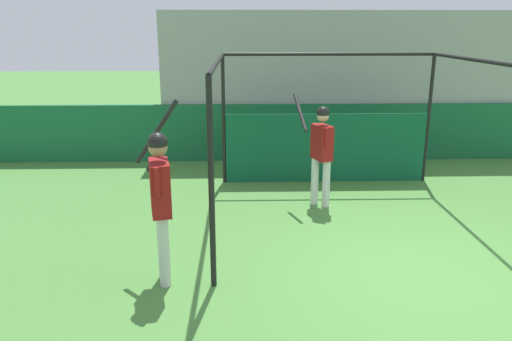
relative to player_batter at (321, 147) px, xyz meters
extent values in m
plane|color=#477F38|center=(0.90, -2.58, -1.04)|extent=(60.00, 60.00, 0.00)
cube|color=#196038|center=(0.90, 3.09, -0.39)|extent=(24.00, 0.12, 1.31)
cube|color=#9E9E99|center=(0.90, 5.15, 0.63)|extent=(8.15, 4.00, 3.36)
cube|color=#1E6B3D|center=(-2.40, 3.55, 0.31)|extent=(0.45, 0.40, 0.10)
cube|color=#1E6B3D|center=(-2.40, 3.73, 0.54)|extent=(0.45, 0.06, 0.40)
cube|color=#1E6B3D|center=(-1.85, 3.55, 0.31)|extent=(0.45, 0.40, 0.10)
cube|color=#1E6B3D|center=(-1.85, 3.73, 0.54)|extent=(0.45, 0.06, 0.40)
cube|color=#1E6B3D|center=(-1.30, 3.55, 0.31)|extent=(0.45, 0.40, 0.10)
cube|color=#1E6B3D|center=(-1.30, 3.73, 0.54)|extent=(0.45, 0.06, 0.40)
cube|color=#1E6B3D|center=(-0.75, 3.55, 0.31)|extent=(0.45, 0.40, 0.10)
cube|color=#1E6B3D|center=(-0.75, 3.73, 0.54)|extent=(0.45, 0.06, 0.40)
cube|color=#1E6B3D|center=(-0.20, 3.55, 0.31)|extent=(0.45, 0.40, 0.10)
cube|color=#1E6B3D|center=(-0.20, 3.73, 0.54)|extent=(0.45, 0.06, 0.40)
cube|color=#1E6B3D|center=(0.35, 3.55, 0.31)|extent=(0.45, 0.40, 0.10)
cube|color=#1E6B3D|center=(0.35, 3.73, 0.54)|extent=(0.45, 0.06, 0.40)
cube|color=#1E6B3D|center=(0.90, 3.55, 0.31)|extent=(0.45, 0.40, 0.10)
cube|color=#1E6B3D|center=(0.90, 3.73, 0.54)|extent=(0.45, 0.06, 0.40)
cube|color=#1E6B3D|center=(1.45, 3.55, 0.31)|extent=(0.45, 0.40, 0.10)
cube|color=#1E6B3D|center=(1.45, 3.73, 0.54)|extent=(0.45, 0.06, 0.40)
cube|color=#1E6B3D|center=(2.00, 3.55, 0.31)|extent=(0.45, 0.40, 0.10)
cube|color=#1E6B3D|center=(2.00, 3.73, 0.54)|extent=(0.45, 0.06, 0.40)
cube|color=#1E6B3D|center=(2.55, 3.55, 0.31)|extent=(0.45, 0.40, 0.10)
cube|color=#1E6B3D|center=(2.55, 3.73, 0.54)|extent=(0.45, 0.06, 0.40)
cube|color=#1E6B3D|center=(3.10, 3.55, 0.31)|extent=(0.45, 0.40, 0.10)
cube|color=#1E6B3D|center=(3.10, 3.73, 0.54)|extent=(0.45, 0.06, 0.40)
cube|color=#1E6B3D|center=(3.65, 3.55, 0.31)|extent=(0.45, 0.40, 0.10)
cube|color=#1E6B3D|center=(3.65, 3.73, 0.54)|extent=(0.45, 0.06, 0.40)
cube|color=#1E6B3D|center=(4.20, 3.55, 0.31)|extent=(0.45, 0.40, 0.10)
cube|color=#1E6B3D|center=(4.20, 3.73, 0.54)|extent=(0.45, 0.06, 0.40)
cube|color=#1E6B3D|center=(-2.40, 4.35, 0.71)|extent=(0.45, 0.40, 0.10)
cube|color=#1E6B3D|center=(-2.40, 4.53, 0.94)|extent=(0.45, 0.06, 0.40)
cube|color=#1E6B3D|center=(-1.85, 4.35, 0.71)|extent=(0.45, 0.40, 0.10)
cube|color=#1E6B3D|center=(-1.85, 4.53, 0.94)|extent=(0.45, 0.06, 0.40)
cube|color=#1E6B3D|center=(-1.30, 4.35, 0.71)|extent=(0.45, 0.40, 0.10)
cube|color=#1E6B3D|center=(-1.30, 4.53, 0.94)|extent=(0.45, 0.06, 0.40)
cube|color=#1E6B3D|center=(-0.75, 4.35, 0.71)|extent=(0.45, 0.40, 0.10)
cube|color=#1E6B3D|center=(-0.75, 4.53, 0.94)|extent=(0.45, 0.06, 0.40)
cube|color=#1E6B3D|center=(-0.20, 4.35, 0.71)|extent=(0.45, 0.40, 0.10)
cube|color=#1E6B3D|center=(-0.20, 4.53, 0.94)|extent=(0.45, 0.06, 0.40)
cube|color=#1E6B3D|center=(0.35, 4.35, 0.71)|extent=(0.45, 0.40, 0.10)
cube|color=#1E6B3D|center=(0.35, 4.53, 0.94)|extent=(0.45, 0.06, 0.40)
cube|color=#1E6B3D|center=(0.90, 4.35, 0.71)|extent=(0.45, 0.40, 0.10)
cube|color=#1E6B3D|center=(0.90, 4.53, 0.94)|extent=(0.45, 0.06, 0.40)
cube|color=#1E6B3D|center=(1.45, 4.35, 0.71)|extent=(0.45, 0.40, 0.10)
cube|color=#1E6B3D|center=(1.45, 4.53, 0.94)|extent=(0.45, 0.06, 0.40)
cube|color=#1E6B3D|center=(2.00, 4.35, 0.71)|extent=(0.45, 0.40, 0.10)
cube|color=#1E6B3D|center=(2.00, 4.53, 0.94)|extent=(0.45, 0.06, 0.40)
cube|color=#1E6B3D|center=(2.55, 4.35, 0.71)|extent=(0.45, 0.40, 0.10)
cube|color=#1E6B3D|center=(2.55, 4.53, 0.94)|extent=(0.45, 0.06, 0.40)
cube|color=#1E6B3D|center=(3.10, 4.35, 0.71)|extent=(0.45, 0.40, 0.10)
cube|color=#1E6B3D|center=(3.10, 4.53, 0.94)|extent=(0.45, 0.06, 0.40)
cube|color=#1E6B3D|center=(3.65, 4.35, 0.71)|extent=(0.45, 0.40, 0.10)
cube|color=#1E6B3D|center=(3.65, 4.53, 0.94)|extent=(0.45, 0.06, 0.40)
cube|color=#1E6B3D|center=(4.20, 4.35, 0.71)|extent=(0.45, 0.40, 0.10)
cube|color=#1E6B3D|center=(4.20, 4.53, 0.94)|extent=(0.45, 0.06, 0.40)
cube|color=#1E6B3D|center=(-2.40, 5.15, 1.11)|extent=(0.45, 0.40, 0.10)
cube|color=#1E6B3D|center=(-2.40, 5.33, 1.34)|extent=(0.45, 0.06, 0.40)
cube|color=#1E6B3D|center=(-1.85, 5.15, 1.11)|extent=(0.45, 0.40, 0.10)
cube|color=#1E6B3D|center=(-1.85, 5.33, 1.34)|extent=(0.45, 0.06, 0.40)
cube|color=#1E6B3D|center=(-1.30, 5.15, 1.11)|extent=(0.45, 0.40, 0.10)
cube|color=#1E6B3D|center=(-1.30, 5.33, 1.34)|extent=(0.45, 0.06, 0.40)
cube|color=#1E6B3D|center=(-0.75, 5.15, 1.11)|extent=(0.45, 0.40, 0.10)
cube|color=#1E6B3D|center=(-0.75, 5.33, 1.34)|extent=(0.45, 0.06, 0.40)
cube|color=#1E6B3D|center=(-0.20, 5.15, 1.11)|extent=(0.45, 0.40, 0.10)
cube|color=#1E6B3D|center=(-0.20, 5.33, 1.34)|extent=(0.45, 0.06, 0.40)
cube|color=#1E6B3D|center=(0.35, 5.15, 1.11)|extent=(0.45, 0.40, 0.10)
cube|color=#1E6B3D|center=(0.35, 5.33, 1.34)|extent=(0.45, 0.06, 0.40)
cube|color=#1E6B3D|center=(0.90, 5.15, 1.11)|extent=(0.45, 0.40, 0.10)
cube|color=#1E6B3D|center=(0.90, 5.33, 1.34)|extent=(0.45, 0.06, 0.40)
cube|color=#1E6B3D|center=(1.45, 5.15, 1.11)|extent=(0.45, 0.40, 0.10)
cube|color=#1E6B3D|center=(1.45, 5.33, 1.34)|extent=(0.45, 0.06, 0.40)
cube|color=#1E6B3D|center=(2.00, 5.15, 1.11)|extent=(0.45, 0.40, 0.10)
cube|color=#1E6B3D|center=(2.00, 5.33, 1.34)|extent=(0.45, 0.06, 0.40)
cube|color=#1E6B3D|center=(2.55, 5.15, 1.11)|extent=(0.45, 0.40, 0.10)
cube|color=#1E6B3D|center=(2.55, 5.33, 1.34)|extent=(0.45, 0.06, 0.40)
cube|color=#1E6B3D|center=(3.10, 5.15, 1.11)|extent=(0.45, 0.40, 0.10)
cube|color=#1E6B3D|center=(3.10, 5.33, 1.34)|extent=(0.45, 0.06, 0.40)
cube|color=#1E6B3D|center=(3.65, 5.15, 1.11)|extent=(0.45, 0.40, 0.10)
cube|color=#1E6B3D|center=(3.65, 5.33, 1.34)|extent=(0.45, 0.06, 0.40)
cube|color=#1E6B3D|center=(4.20, 5.15, 1.11)|extent=(0.45, 0.40, 0.10)
cube|color=#1E6B3D|center=(4.20, 5.33, 1.34)|extent=(0.45, 0.06, 0.40)
cube|color=#1E6B3D|center=(-2.40, 5.95, 1.51)|extent=(0.45, 0.40, 0.10)
cube|color=#1E6B3D|center=(-2.40, 6.13, 1.74)|extent=(0.45, 0.06, 0.40)
cube|color=#1E6B3D|center=(-1.85, 5.95, 1.51)|extent=(0.45, 0.40, 0.10)
cube|color=#1E6B3D|center=(-1.85, 6.13, 1.74)|extent=(0.45, 0.06, 0.40)
cube|color=#1E6B3D|center=(-1.30, 5.95, 1.51)|extent=(0.45, 0.40, 0.10)
cube|color=#1E6B3D|center=(-1.30, 6.13, 1.74)|extent=(0.45, 0.06, 0.40)
cube|color=#1E6B3D|center=(-0.75, 5.95, 1.51)|extent=(0.45, 0.40, 0.10)
cube|color=#1E6B3D|center=(-0.75, 6.13, 1.74)|extent=(0.45, 0.06, 0.40)
cube|color=#1E6B3D|center=(-0.20, 5.95, 1.51)|extent=(0.45, 0.40, 0.10)
cube|color=#1E6B3D|center=(-0.20, 6.13, 1.74)|extent=(0.45, 0.06, 0.40)
cube|color=#1E6B3D|center=(0.35, 5.95, 1.51)|extent=(0.45, 0.40, 0.10)
cube|color=#1E6B3D|center=(0.35, 6.13, 1.74)|extent=(0.45, 0.06, 0.40)
cube|color=#1E6B3D|center=(0.90, 5.95, 1.51)|extent=(0.45, 0.40, 0.10)
cube|color=#1E6B3D|center=(0.90, 6.13, 1.74)|extent=(0.45, 0.06, 0.40)
cube|color=#1E6B3D|center=(1.45, 5.95, 1.51)|extent=(0.45, 0.40, 0.10)
cube|color=#1E6B3D|center=(1.45, 6.13, 1.74)|extent=(0.45, 0.06, 0.40)
cube|color=#1E6B3D|center=(2.00, 5.95, 1.51)|extent=(0.45, 0.40, 0.10)
cube|color=#1E6B3D|center=(2.00, 6.13, 1.74)|extent=(0.45, 0.06, 0.40)
cube|color=#1E6B3D|center=(2.55, 5.95, 1.51)|extent=(0.45, 0.40, 0.10)
cube|color=#1E6B3D|center=(2.55, 6.13, 1.74)|extent=(0.45, 0.06, 0.40)
cube|color=#1E6B3D|center=(3.10, 5.95, 1.51)|extent=(0.45, 0.40, 0.10)
cube|color=#1E6B3D|center=(3.10, 6.13, 1.74)|extent=(0.45, 0.06, 0.40)
cube|color=#1E6B3D|center=(3.65, 5.95, 1.51)|extent=(0.45, 0.40, 0.10)
cube|color=#1E6B3D|center=(3.65, 6.13, 1.74)|extent=(0.45, 0.06, 0.40)
cube|color=#1E6B3D|center=(4.20, 5.95, 1.51)|extent=(0.45, 0.40, 0.10)
cube|color=#1E6B3D|center=(4.20, 6.13, 1.74)|extent=(0.45, 0.06, 0.40)
cube|color=#1E6B3D|center=(-2.40, 6.75, 1.91)|extent=(0.45, 0.40, 0.10)
cube|color=#1E6B3D|center=(-2.40, 6.93, 2.14)|extent=(0.45, 0.06, 0.40)
cube|color=#1E6B3D|center=(-1.85, 6.75, 1.91)|extent=(0.45, 0.40, 0.10)
cube|color=#1E6B3D|center=(-1.85, 6.93, 2.14)|extent=(0.45, 0.06, 0.40)
cube|color=#1E6B3D|center=(-1.30, 6.75, 1.91)|extent=(0.45, 0.40, 0.10)
cube|color=#1E6B3D|center=(-1.30, 6.93, 2.14)|extent=(0.45, 0.06, 0.40)
cube|color=#1E6B3D|center=(-0.75, 6.75, 1.91)|extent=(0.45, 0.40, 0.10)
cube|color=#1E6B3D|center=(-0.75, 6.93, 2.14)|extent=(0.45, 0.06, 0.40)
cube|color=#1E6B3D|center=(-0.20, 6.75, 1.91)|extent=(0.45, 0.40, 0.10)
cube|color=#1E6B3D|center=(-0.20, 6.93, 2.14)|extent=(0.45, 0.06, 0.40)
cube|color=#1E6B3D|center=(0.35, 6.75, 1.91)|extent=(0.45, 0.40, 0.10)
cube|color=#1E6B3D|center=(0.35, 6.93, 2.14)|extent=(0.45, 0.06, 0.40)
cube|color=#1E6B3D|center=(0.90, 6.75, 1.91)|extent=(0.45, 0.40, 0.10)
cube|color=#1E6B3D|center=(0.90, 6.93, 2.14)|extent=(0.45, 0.06, 0.40)
cube|color=#1E6B3D|center=(1.45, 6.75, 1.91)|extent=(0.45, 0.40, 0.10)
cube|color=#1E6B3D|center=(1.45, 6.93, 2.14)|extent=(0.45, 0.06, 0.40)
cube|color=#1E6B3D|center=(2.00, 6.75, 1.91)|extent=(0.45, 0.40, 0.10)
cube|color=#1E6B3D|center=(2.00, 6.93, 2.14)|extent=(0.45, 0.06, 0.40)
cube|color=#1E6B3D|center=(2.55, 6.75, 1.91)|extent=(0.45, 0.40, 0.10)
cube|color=#1E6B3D|center=(2.55, 6.93, 2.14)|extent=(0.45, 0.06, 0.40)
cube|color=#1E6B3D|center=(3.10, 6.75, 1.91)|extent=(0.45, 0.40, 0.10)
cube|color=#1E6B3D|center=(3.10, 6.93, 2.14)|extent=(0.45, 0.06, 0.40)
cube|color=#1E6B3D|center=(3.65, 6.75, 1.91)|extent=(0.45, 0.40, 0.10)
cube|color=#1E6B3D|center=(3.65, 6.93, 2.14)|extent=(0.45, 0.06, 0.40)
cube|color=#1E6B3D|center=(4.20, 6.75, 1.91)|extent=(0.45, 0.40, 0.10)
cube|color=#1E6B3D|center=(4.20, 6.93, 2.14)|extent=(0.45, 0.06, 0.40)
cylinder|color=black|center=(-1.69, -2.78, 0.21)|extent=(0.07, 0.07, 2.51)
cylinder|color=black|center=(-1.69, 1.39, 0.21)|extent=(0.07, 0.07, 2.51)
cylinder|color=black|center=(2.33, 1.39, 0.21)|extent=(0.07, 0.07, 2.51)
cylinder|color=black|center=(-1.69, -0.69, 1.46)|extent=(0.06, 4.17, 0.06)
cylinder|color=black|center=(2.33, -0.69, 1.46)|extent=(0.06, 4.17, 0.06)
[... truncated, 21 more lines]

